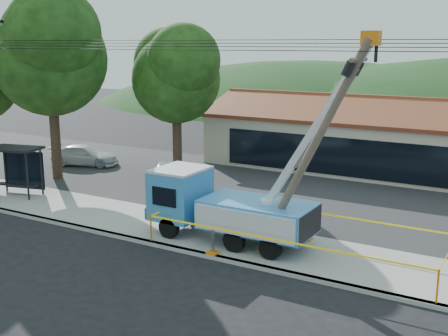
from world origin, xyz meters
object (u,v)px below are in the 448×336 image
bus_shelter (17,160)px  car_white (85,166)px  utility_truck (226,205)px  leaning_pole (315,142)px  car_silver (167,189)px

bus_shelter → car_white: bus_shelter is taller
utility_truck → car_white: 16.88m
utility_truck → leaning_pole: utility_truck is taller
utility_truck → car_white: size_ratio=2.06×
utility_truck → car_white: bearing=152.9°
leaning_pole → car_white: (-18.72, 8.02, -4.47)m
leaning_pole → car_silver: bearing=150.6°
utility_truck → car_white: utility_truck is taller
leaning_pole → car_silver: size_ratio=1.95×
car_silver → car_white: (-7.91, 1.92, 0.00)m
utility_truck → leaning_pole: 4.76m
car_silver → utility_truck: bearing=-69.4°
utility_truck → car_silver: bearing=140.8°
utility_truck → leaning_pole: size_ratio=1.13×
bus_shelter → car_silver: bearing=29.5°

